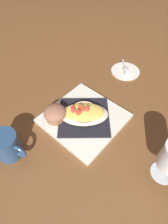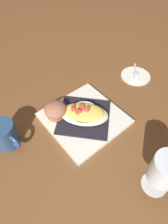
{
  "view_description": "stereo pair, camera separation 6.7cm",
  "coord_description": "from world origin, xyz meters",
  "px_view_note": "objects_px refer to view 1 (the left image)",
  "views": [
    {
      "loc": [
        -0.34,
        0.25,
        0.56
      ],
      "look_at": [
        0.0,
        0.0,
        0.04
      ],
      "focal_mm": 30.33,
      "sensor_mm": 36.0,
      "label": 1
    },
    {
      "loc": [
        -0.37,
        0.2,
        0.56
      ],
      "look_at": [
        0.0,
        0.0,
        0.04
      ],
      "focal_mm": 30.33,
      "sensor_mm": 36.0,
      "label": 2
    }
  ],
  "objects_px": {
    "square_plate": "(84,118)",
    "creamer_cup_0": "(127,73)",
    "creamer_saucer": "(125,71)",
    "spoon": "(126,69)",
    "gratin_dish": "(84,113)",
    "muffin": "(55,114)",
    "coffee_mug": "(8,146)"
  },
  "relations": [
    {
      "from": "gratin_dish",
      "to": "creamer_saucer",
      "type": "bearing_deg",
      "value": -71.18
    },
    {
      "from": "coffee_mug",
      "to": "creamer_cup_0",
      "type": "relative_size",
      "value": 4.53
    },
    {
      "from": "square_plate",
      "to": "coffee_mug",
      "type": "distance_m",
      "value": 0.27
    },
    {
      "from": "creamer_saucer",
      "to": "creamer_cup_0",
      "type": "xyz_separation_m",
      "value": [
        -0.02,
        0.02,
        0.01
      ]
    },
    {
      "from": "square_plate",
      "to": "spoon",
      "type": "xyz_separation_m",
      "value": [
        0.11,
        -0.32,
        0.01
      ]
    },
    {
      "from": "muffin",
      "to": "creamer_cup_0",
      "type": "distance_m",
      "value": 0.39
    },
    {
      "from": "coffee_mug",
      "to": "creamer_cup_0",
      "type": "xyz_separation_m",
      "value": [
        0.05,
        -0.57,
        -0.02
      ]
    },
    {
      "from": "gratin_dish",
      "to": "spoon",
      "type": "relative_size",
      "value": 2.28
    },
    {
      "from": "gratin_dish",
      "to": "coffee_mug",
      "type": "xyz_separation_m",
      "value": [
        0.03,
        0.27,
        0.01
      ]
    },
    {
      "from": "gratin_dish",
      "to": "creamer_cup_0",
      "type": "relative_size",
      "value": 8.41
    },
    {
      "from": "coffee_mug",
      "to": "creamer_cup_0",
      "type": "bearing_deg",
      "value": -84.71
    },
    {
      "from": "creamer_saucer",
      "to": "spoon",
      "type": "bearing_deg",
      "value": -32.57
    },
    {
      "from": "gratin_dish",
      "to": "coffee_mug",
      "type": "bearing_deg",
      "value": 83.45
    },
    {
      "from": "muffin",
      "to": "spoon",
      "type": "xyz_separation_m",
      "value": [
        0.06,
        -0.41,
        -0.03
      ]
    },
    {
      "from": "square_plate",
      "to": "muffin",
      "type": "relative_size",
      "value": 3.25
    },
    {
      "from": "gratin_dish",
      "to": "creamer_saucer",
      "type": "distance_m",
      "value": 0.34
    },
    {
      "from": "gratin_dish",
      "to": "spoon",
      "type": "bearing_deg",
      "value": -70.75
    },
    {
      "from": "square_plate",
      "to": "creamer_saucer",
      "type": "height_order",
      "value": "square_plate"
    },
    {
      "from": "creamer_saucer",
      "to": "spoon",
      "type": "relative_size",
      "value": 1.48
    },
    {
      "from": "gratin_dish",
      "to": "creamer_saucer",
      "type": "xyz_separation_m",
      "value": [
        0.11,
        -0.32,
        -0.03
      ]
    },
    {
      "from": "spoon",
      "to": "creamer_cup_0",
      "type": "distance_m",
      "value": 0.03
    },
    {
      "from": "muffin",
      "to": "creamer_cup_0",
      "type": "height_order",
      "value": "muffin"
    },
    {
      "from": "square_plate",
      "to": "muffin",
      "type": "distance_m",
      "value": 0.11
    },
    {
      "from": "square_plate",
      "to": "creamer_cup_0",
      "type": "xyz_separation_m",
      "value": [
        0.08,
        -0.3,
        0.01
      ]
    },
    {
      "from": "gratin_dish",
      "to": "muffin",
      "type": "relative_size",
      "value": 2.52
    },
    {
      "from": "coffee_mug",
      "to": "spoon",
      "type": "relative_size",
      "value": 1.23
    },
    {
      "from": "muffin",
      "to": "creamer_cup_0",
      "type": "xyz_separation_m",
      "value": [
        0.03,
        -0.39,
        -0.02
      ]
    },
    {
      "from": "coffee_mug",
      "to": "creamer_saucer",
      "type": "relative_size",
      "value": 0.83
    },
    {
      "from": "coffee_mug",
      "to": "creamer_cup_0",
      "type": "height_order",
      "value": "coffee_mug"
    },
    {
      "from": "gratin_dish",
      "to": "muffin",
      "type": "height_order",
      "value": "muffin"
    },
    {
      "from": "creamer_saucer",
      "to": "creamer_cup_0",
      "type": "bearing_deg",
      "value": 147.43
    },
    {
      "from": "gratin_dish",
      "to": "spoon",
      "type": "distance_m",
      "value": 0.34
    }
  ]
}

